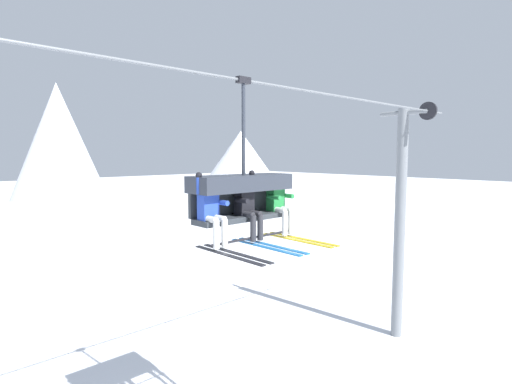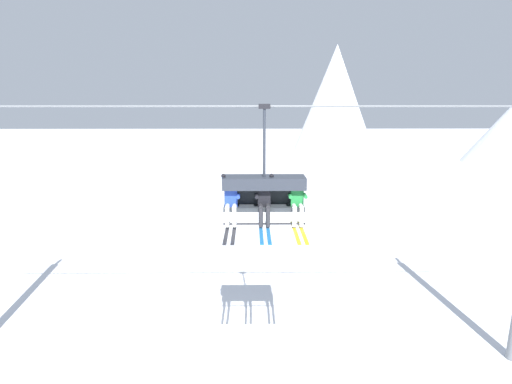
{
  "view_description": "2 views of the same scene",
  "coord_description": "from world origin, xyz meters",
  "px_view_note": "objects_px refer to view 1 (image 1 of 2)",
  "views": [
    {
      "loc": [
        -3.22,
        -6.41,
        6.2
      ],
      "look_at": [
        1.87,
        -0.9,
        5.48
      ],
      "focal_mm": 28.0,
      "sensor_mm": 36.0,
      "label": 1
    },
    {
      "loc": [
        1.34,
        -10.62,
        7.69
      ],
      "look_at": [
        1.44,
        -1.0,
        5.47
      ],
      "focal_mm": 28.0,
      "sensor_mm": 36.0,
      "label": 2
    }
  ],
  "objects_px": {
    "lift_tower_far": "(401,218)",
    "skier_black": "(249,206)",
    "skier_green": "(280,203)",
    "skier_blue": "(212,210)",
    "chairlift_chair": "(241,190)"
  },
  "relations": [
    {
      "from": "chairlift_chair",
      "to": "skier_blue",
      "type": "xyz_separation_m",
      "value": [
        -0.84,
        -0.21,
        -0.29
      ]
    },
    {
      "from": "lift_tower_far",
      "to": "skier_green",
      "type": "bearing_deg",
      "value": -172.2
    },
    {
      "from": "chairlift_chair",
      "to": "skier_blue",
      "type": "bearing_deg",
      "value": -165.64
    },
    {
      "from": "skier_blue",
      "to": "skier_green",
      "type": "bearing_deg",
      "value": -0.23
    },
    {
      "from": "lift_tower_far",
      "to": "skier_black",
      "type": "bearing_deg",
      "value": -173.09
    },
    {
      "from": "skier_black",
      "to": "skier_green",
      "type": "xyz_separation_m",
      "value": [
        0.83,
        -0.01,
        -0.02
      ]
    },
    {
      "from": "skier_blue",
      "to": "skier_green",
      "type": "relative_size",
      "value": 1.0
    },
    {
      "from": "lift_tower_far",
      "to": "chairlift_chair",
      "type": "distance_m",
      "value": 7.79
    },
    {
      "from": "lift_tower_far",
      "to": "skier_black",
      "type": "height_order",
      "value": "lift_tower_far"
    },
    {
      "from": "skier_green",
      "to": "chairlift_chair",
      "type": "bearing_deg",
      "value": 165.15
    },
    {
      "from": "skier_green",
      "to": "skier_blue",
      "type": "bearing_deg",
      "value": 179.77
    },
    {
      "from": "chairlift_chair",
      "to": "skier_black",
      "type": "distance_m",
      "value": 0.36
    },
    {
      "from": "chairlift_chair",
      "to": "lift_tower_far",
      "type": "bearing_deg",
      "value": 5.31
    },
    {
      "from": "skier_blue",
      "to": "skier_green",
      "type": "distance_m",
      "value": 1.67
    },
    {
      "from": "chairlift_chair",
      "to": "skier_black",
      "type": "height_order",
      "value": "chairlift_chair"
    }
  ]
}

